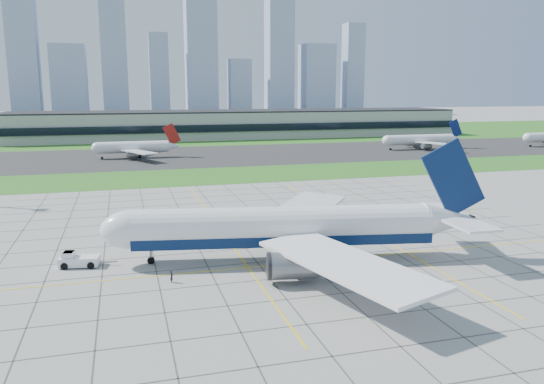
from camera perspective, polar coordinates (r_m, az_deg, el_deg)
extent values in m
plane|color=#9E9E98|center=(88.67, 3.45, -7.14)|extent=(1400.00, 1400.00, 0.00)
cube|color=#3B7220|center=(174.02, -6.32, 1.76)|extent=(700.00, 35.00, 0.04)
cube|color=#383838|center=(227.94, -8.63, 3.86)|extent=(700.00, 75.00, 0.04)
cube|color=#3B7220|center=(336.84, -11.01, 6.02)|extent=(700.00, 145.00, 0.04)
cube|color=#474744|center=(94.42, -22.53, -6.84)|extent=(0.18, 130.00, 0.02)
cube|color=#474744|center=(93.74, -17.64, -6.63)|extent=(0.18, 130.00, 0.02)
cube|color=#474744|center=(93.73, -12.72, -6.38)|extent=(0.18, 130.00, 0.02)
cube|color=#474744|center=(94.41, -7.85, -6.08)|extent=(0.18, 130.00, 0.02)
cube|color=#474744|center=(95.75, -3.08, -5.75)|extent=(0.18, 130.00, 0.02)
cube|color=#474744|center=(97.74, 1.52, -5.39)|extent=(0.18, 130.00, 0.02)
cube|color=#474744|center=(100.32, 5.90, -5.02)|extent=(0.18, 130.00, 0.02)
cube|color=#474744|center=(103.46, 10.04, -4.64)|extent=(0.18, 130.00, 0.02)
cube|color=#474744|center=(107.10, 13.91, -4.26)|extent=(0.18, 130.00, 0.02)
cube|color=#474744|center=(111.20, 17.51, -3.89)|extent=(0.18, 130.00, 0.02)
cube|color=#474744|center=(115.72, 20.83, -3.53)|extent=(0.18, 130.00, 0.02)
cube|color=#474744|center=(120.59, 23.90, -3.20)|extent=(0.18, 130.00, 0.02)
cube|color=#474744|center=(61.59, 13.66, -15.84)|extent=(110.00, 0.18, 0.02)
cube|color=#474744|center=(67.96, 10.28, -13.06)|extent=(110.00, 0.18, 0.02)
cube|color=#474744|center=(74.64, 7.56, -10.74)|extent=(110.00, 0.18, 0.02)
cube|color=#474744|center=(81.56, 5.32, -8.78)|extent=(110.00, 0.18, 0.02)
cube|color=#474744|center=(88.66, 3.45, -7.13)|extent=(110.00, 0.18, 0.02)
cube|color=#474744|center=(95.91, 1.88, -5.71)|extent=(110.00, 0.18, 0.02)
cube|color=#474744|center=(103.26, 0.53, -4.50)|extent=(110.00, 0.18, 0.02)
cube|color=#474744|center=(110.71, -0.64, -3.44)|extent=(110.00, 0.18, 0.02)
cube|color=#474744|center=(118.22, -1.65, -2.52)|extent=(110.00, 0.18, 0.02)
cube|color=#474744|center=(125.80, -2.54, -1.70)|extent=(110.00, 0.18, 0.02)
cube|color=#474744|center=(133.43, -3.33, -0.98)|extent=(110.00, 0.18, 0.02)
cube|color=#474744|center=(141.09, -4.03, -0.34)|extent=(110.00, 0.18, 0.02)
cube|color=#474744|center=(148.80, -4.66, 0.24)|extent=(110.00, 0.18, 0.02)
cube|color=yellow|center=(86.87, 3.89, -7.51)|extent=(120.00, 0.25, 0.03)
cube|color=yellow|center=(104.80, -5.36, -4.31)|extent=(0.25, 100.00, 0.03)
cube|color=yellow|center=(113.02, 8.76, -3.27)|extent=(0.25, 100.00, 0.03)
cube|color=#B7B7B2|center=(317.56, -3.41, 7.27)|extent=(260.00, 42.00, 15.00)
cube|color=black|center=(296.67, -2.50, 6.93)|extent=(260.00, 1.00, 4.00)
cube|color=black|center=(317.16, -3.42, 8.69)|extent=(260.00, 42.00, 0.80)
cube|color=#93A4C1|center=(608.86, -25.30, 14.83)|extent=(28.00, 25.20, 160.00)
cube|color=#93A4C1|center=(601.72, -20.95, 11.09)|extent=(35.00, 31.50, 74.00)
cube|color=#93A4C1|center=(600.40, -16.60, 13.46)|extent=(26.00, 23.40, 118.00)
cube|color=#93A4C1|center=(601.25, -12.04, 12.23)|extent=(20.00, 18.00, 88.00)
cube|color=#93A4C1|center=(607.84, -7.67, 15.28)|extent=(33.00, 29.70, 150.00)
cube|color=#93A4C1|center=(613.71, -3.51, 11.20)|extent=(24.00, 21.60, 62.00)
cube|color=#93A4C1|center=(626.48, 0.79, 14.23)|extent=(29.00, 26.10, 128.00)
cube|color=#93A4C1|center=(640.15, 4.82, 11.97)|extent=(36.00, 32.40, 80.00)
cube|color=#93A4C1|center=(658.01, 8.69, 12.95)|extent=(22.00, 19.80, 105.00)
cylinder|color=white|center=(86.16, 1.23, -3.61)|extent=(48.34, 14.69, 6.26)
cube|color=#061A43|center=(86.68, 1.22, -4.88)|extent=(48.26, 14.28, 1.67)
ellipsoid|color=white|center=(86.75, -14.75, -3.87)|extent=(10.97, 7.94, 6.26)
cube|color=black|center=(87.03, -16.26, -3.55)|extent=(2.85, 3.69, 0.63)
cone|color=white|center=(93.39, 18.35, -2.83)|extent=(9.27, 7.33, 5.95)
cube|color=#061A43|center=(92.26, 18.90, 1.40)|extent=(11.29, 2.53, 13.32)
cube|color=white|center=(103.33, 3.59, -1.77)|extent=(24.85, 29.12, 1.01)
cube|color=white|center=(71.74, 7.83, -7.59)|extent=(16.99, 30.67, 1.01)
cylinder|color=slate|center=(97.49, 0.46, -3.79)|extent=(7.38, 5.11, 3.96)
cylinder|color=slate|center=(76.64, 2.19, -7.92)|extent=(7.38, 5.11, 3.96)
cylinder|color=gray|center=(87.59, -12.92, -6.70)|extent=(0.44, 0.44, 2.71)
cylinder|color=black|center=(87.83, -12.89, -7.19)|extent=(1.22, 0.72, 1.15)
cylinder|color=black|center=(91.48, 4.23, -6.13)|extent=(1.56, 1.47, 1.36)
cylinder|color=black|center=(85.22, 4.99, -7.43)|extent=(1.56, 1.47, 1.36)
cube|color=white|center=(89.66, -19.98, -6.98)|extent=(6.42, 3.83, 1.40)
cube|color=white|center=(89.79, -21.02, -6.36)|extent=(2.17, 2.49, 1.10)
cube|color=black|center=(89.73, -21.03, -6.24)|extent=(1.93, 2.26, 0.70)
cube|color=gray|center=(88.76, -17.25, -7.20)|extent=(2.99, 0.71, 0.18)
cylinder|color=black|center=(91.48, -20.99, -6.93)|extent=(1.17, 0.69, 1.10)
cylinder|color=black|center=(89.10, -21.43, -7.43)|extent=(1.17, 0.69, 1.10)
cylinder|color=black|center=(90.49, -18.53, -6.96)|extent=(1.17, 0.69, 1.10)
cylinder|color=black|center=(88.08, -18.90, -7.47)|extent=(1.17, 0.69, 1.10)
imported|color=black|center=(78.98, -10.74, -8.93)|extent=(0.64, 0.76, 1.77)
cylinder|color=white|center=(225.32, -14.68, 4.69)|extent=(28.23, 4.80, 4.80)
cube|color=maroon|center=(225.70, -10.74, 6.14)|extent=(7.46, 0.40, 9.15)
cube|color=white|center=(236.38, -14.25, 4.79)|extent=(13.89, 20.66, 0.40)
cube|color=white|center=(214.51, -14.07, 4.21)|extent=(13.89, 20.66, 0.40)
cylinder|color=black|center=(228.00, -14.05, 3.78)|extent=(1.00, 1.00, 1.00)
cylinder|color=black|center=(223.63, -14.01, 3.65)|extent=(1.00, 1.00, 1.00)
cylinder|color=white|center=(261.12, 15.62, 5.45)|extent=(34.27, 4.80, 4.80)
cube|color=#081654|center=(271.11, 19.14, 6.50)|extent=(7.46, 0.40, 9.15)
cube|color=white|center=(271.80, 14.84, 5.52)|extent=(13.89, 20.66, 0.40)
cube|color=white|center=(253.19, 17.36, 5.02)|extent=(13.89, 20.66, 0.40)
cylinder|color=black|center=(264.85, 15.86, 4.64)|extent=(1.00, 1.00, 1.00)
cylinder|color=black|center=(261.14, 16.36, 4.53)|extent=(1.00, 1.00, 1.00)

